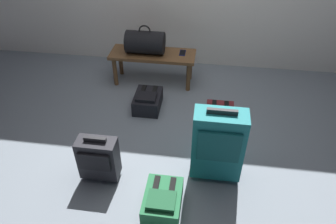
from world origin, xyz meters
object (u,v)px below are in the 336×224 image
at_px(bench, 153,58).
at_px(backpack_maroon, 220,117).
at_px(suitcase_small_charcoal, 98,158).
at_px(backpack_green, 163,201).
at_px(duffel_bag_black, 145,42).
at_px(backpack_dark, 148,101).
at_px(suitcase_upright_teal, 218,144).
at_px(cell_phone, 183,53).

relative_size(bench, backpack_maroon, 2.63).
relative_size(suitcase_small_charcoal, backpack_green, 1.21).
relative_size(duffel_bag_black, suitcase_small_charcoal, 0.96).
distance_m(backpack_dark, backpack_maroon, 0.80).
xyz_separation_m(suitcase_upright_teal, suitcase_small_charcoal, (-0.95, -0.16, -0.13)).
xyz_separation_m(suitcase_upright_teal, backpack_dark, (-0.75, 0.87, -0.27)).
relative_size(duffel_bag_black, suitcase_upright_teal, 0.62).
bearing_deg(bench, backpack_dark, -86.47).
bearing_deg(bench, suitcase_small_charcoal, -96.26).
height_order(cell_phone, backpack_green, cell_phone).
distance_m(duffel_bag_black, suitcase_small_charcoal, 1.60).
relative_size(bench, suitcase_upright_teal, 1.40).
height_order(duffel_bag_black, backpack_maroon, duffel_bag_black).
height_order(backpack_green, backpack_maroon, same).
xyz_separation_m(duffel_bag_black, backpack_dark, (0.12, -0.54, -0.43)).
distance_m(bench, cell_phone, 0.36).
bearing_deg(bench, backpack_green, -77.75).
xyz_separation_m(backpack_dark, backpack_green, (0.36, -1.27, 0.00)).
distance_m(duffel_bag_black, cell_phone, 0.45).
height_order(duffel_bag_black, backpack_dark, duffel_bag_black).
bearing_deg(backpack_green, cell_phone, 91.41).
xyz_separation_m(backpack_green, backpack_maroon, (0.42, 1.09, 0.00)).
height_order(bench, backpack_green, bench).
xyz_separation_m(bench, backpack_dark, (0.03, -0.54, -0.24)).
relative_size(suitcase_small_charcoal, backpack_dark, 1.21).
relative_size(cell_phone, suitcase_small_charcoal, 0.31).
distance_m(cell_phone, backpack_maroon, 0.95).
distance_m(duffel_bag_black, suitcase_upright_teal, 1.66).
bearing_deg(backpack_maroon, backpack_dark, 166.94).
bearing_deg(bench, cell_phone, 8.02).
relative_size(bench, suitcase_small_charcoal, 2.17).
relative_size(bench, backpack_green, 2.63).
bearing_deg(suitcase_small_charcoal, backpack_green, -22.80).
height_order(suitcase_upright_teal, backpack_green, suitcase_upright_teal).
bearing_deg(duffel_bag_black, backpack_dark, -77.87).
relative_size(duffel_bag_black, backpack_green, 1.16).
bearing_deg(suitcase_upright_teal, backpack_green, -134.10).
relative_size(duffel_bag_black, backpack_maroon, 1.16).
bearing_deg(duffel_bag_black, suitcase_upright_teal, -58.57).
height_order(backpack_dark, backpack_maroon, same).
distance_m(suitcase_upright_teal, backpack_dark, 1.18).
bearing_deg(backpack_green, duffel_bag_black, 104.73).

